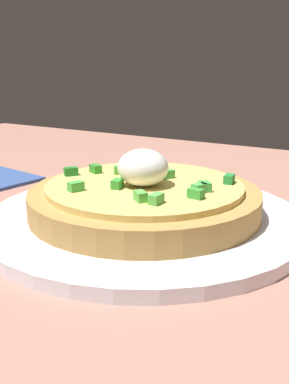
# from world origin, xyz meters

# --- Properties ---
(dining_table) EXTENTS (1.17, 0.69, 0.03)m
(dining_table) POSITION_xyz_m (0.00, 0.00, 0.02)
(dining_table) COLOR #A77362
(dining_table) RESTS_ON ground
(plate) EXTENTS (0.30, 0.30, 0.01)m
(plate) POSITION_xyz_m (0.05, -0.08, 0.04)
(plate) COLOR white
(plate) RESTS_ON dining_table
(pizza) EXTENTS (0.21, 0.21, 0.06)m
(pizza) POSITION_xyz_m (0.05, -0.08, 0.06)
(pizza) COLOR #B68946
(pizza) RESTS_ON plate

